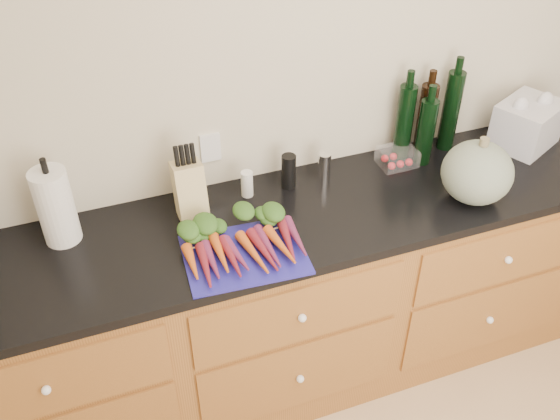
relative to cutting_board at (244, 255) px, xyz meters
name	(u,v)px	position (x,y,z in m)	size (l,w,h in m)	color
wall_back	(349,78)	(0.61, 0.48, 0.35)	(4.10, 0.05, 2.60)	beige
cabinets	(367,282)	(0.61, 0.16, -0.49)	(3.60, 0.64, 0.90)	brown
countertop	(377,199)	(0.61, 0.16, -0.03)	(3.64, 0.62, 0.04)	black
cutting_board	(244,255)	(0.00, 0.00, 0.00)	(0.42, 0.32, 0.01)	navy
carrots	(241,241)	(0.00, 0.04, 0.03)	(0.41, 0.30, 0.06)	#DA5B19
squash	(477,173)	(0.95, 0.01, 0.12)	(0.28, 0.28, 0.25)	#5E6D5B
paper_towel	(56,207)	(-0.59, 0.32, 0.14)	(0.13, 0.13, 0.29)	white
knife_block	(190,191)	(-0.12, 0.30, 0.10)	(0.11, 0.11, 0.22)	#D2BC7B
grinder_salt	(247,184)	(0.12, 0.34, 0.05)	(0.05, 0.05, 0.11)	white
grinder_pepper	(289,171)	(0.30, 0.34, 0.07)	(0.06, 0.06, 0.15)	black
canister_chrome	(324,166)	(0.45, 0.34, 0.05)	(0.05, 0.05, 0.12)	white
tomato_box	(397,157)	(0.79, 0.33, 0.03)	(0.15, 0.12, 0.07)	white
bottles	(427,121)	(0.94, 0.37, 0.16)	(0.30, 0.15, 0.36)	black
grocery_bag	(527,124)	(1.40, 0.28, 0.09)	(0.27, 0.22, 0.20)	silver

